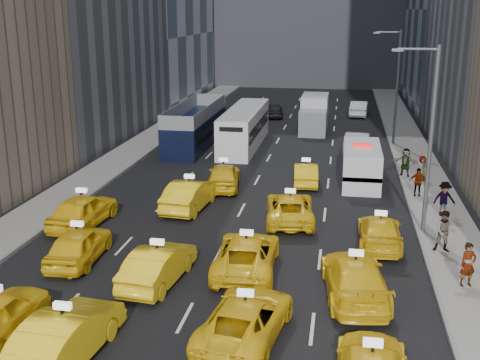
# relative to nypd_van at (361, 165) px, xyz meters

# --- Properties ---
(ground) EXTENTS (160.00, 160.00, 0.00)m
(ground) POSITION_rel_nypd_van_xyz_m (-6.49, -20.42, -1.14)
(ground) COLOR black
(ground) RESTS_ON ground
(sidewalk_west) EXTENTS (3.00, 90.00, 0.15)m
(sidewalk_west) POSITION_rel_nypd_van_xyz_m (-16.99, 4.58, -1.07)
(sidewalk_west) COLOR gray
(sidewalk_west) RESTS_ON ground
(sidewalk_east) EXTENTS (3.00, 90.00, 0.15)m
(sidewalk_east) POSITION_rel_nypd_van_xyz_m (4.01, 4.58, -1.07)
(sidewalk_east) COLOR gray
(sidewalk_east) RESTS_ON ground
(curb_west) EXTENTS (0.15, 90.00, 0.18)m
(curb_west) POSITION_rel_nypd_van_xyz_m (-15.54, 4.58, -1.05)
(curb_west) COLOR slate
(curb_west) RESTS_ON ground
(curb_east) EXTENTS (0.15, 90.00, 0.18)m
(curb_east) POSITION_rel_nypd_van_xyz_m (2.56, 4.58, -1.05)
(curb_east) COLOR slate
(curb_east) RESTS_ON ground
(streetlight_near) EXTENTS (2.15, 0.22, 9.00)m
(streetlight_near) POSITION_rel_nypd_van_xyz_m (2.69, -8.42, 3.78)
(streetlight_near) COLOR #595B60
(streetlight_near) RESTS_ON ground
(streetlight_far) EXTENTS (2.15, 0.22, 9.00)m
(streetlight_far) POSITION_rel_nypd_van_xyz_m (2.69, 11.58, 3.78)
(streetlight_far) COLOR #595B60
(streetlight_far) RESTS_ON ground
(taxi_5) EXTENTS (2.20, 5.15, 1.65)m
(taxi_5) POSITION_rel_nypd_van_xyz_m (-9.43, -21.63, -0.32)
(taxi_5) COLOR yellow
(taxi_5) RESTS_ON ground
(taxi_6) EXTENTS (3.06, 5.42, 1.43)m
(taxi_6) POSITION_rel_nypd_van_xyz_m (-4.16, -19.40, -0.43)
(taxi_6) COLOR yellow
(taxi_6) RESTS_ON ground
(taxi_8) EXTENTS (2.00, 4.53, 1.51)m
(taxi_8) POSITION_rel_nypd_van_xyz_m (-12.25, -14.40, -0.39)
(taxi_8) COLOR yellow
(taxi_8) RESTS_ON ground
(taxi_9) EXTENTS (2.13, 4.77, 1.52)m
(taxi_9) POSITION_rel_nypd_van_xyz_m (-8.25, -15.84, -0.38)
(taxi_9) COLOR yellow
(taxi_9) RESTS_ON ground
(taxi_10) EXTENTS (2.66, 5.40, 1.48)m
(taxi_10) POSITION_rel_nypd_van_xyz_m (-4.97, -14.12, -0.41)
(taxi_10) COLOR yellow
(taxi_10) RESTS_ON ground
(taxi_11) EXTENTS (2.86, 5.69, 1.58)m
(taxi_11) POSITION_rel_nypd_van_xyz_m (-0.56, -15.78, -0.35)
(taxi_11) COLOR yellow
(taxi_11) RESTS_ON ground
(taxi_12) EXTENTS (2.29, 4.96, 1.65)m
(taxi_12) POSITION_rel_nypd_van_xyz_m (-13.92, -10.17, -0.32)
(taxi_12) COLOR yellow
(taxi_12) RESTS_ON ground
(taxi_13) EXTENTS (2.20, 5.09, 1.63)m
(taxi_13) POSITION_rel_nypd_van_xyz_m (-9.30, -6.70, -0.33)
(taxi_13) COLOR yellow
(taxi_13) RESTS_ON ground
(taxi_14) EXTENTS (2.90, 5.32, 1.42)m
(taxi_14) POSITION_rel_nypd_van_xyz_m (-3.74, -7.74, -0.44)
(taxi_14) COLOR yellow
(taxi_14) RESTS_ON ground
(taxi_15) EXTENTS (1.92, 4.68, 1.36)m
(taxi_15) POSITION_rel_nypd_van_xyz_m (0.64, -10.34, -0.47)
(taxi_15) COLOR yellow
(taxi_15) RESTS_ON ground
(taxi_16) EXTENTS (2.44, 4.81, 1.57)m
(taxi_16) POSITION_rel_nypd_van_xyz_m (-8.24, -2.56, -0.36)
(taxi_16) COLOR yellow
(taxi_16) RESTS_ON ground
(taxi_17) EXTENTS (1.75, 4.21, 1.35)m
(taxi_17) POSITION_rel_nypd_van_xyz_m (-3.38, -0.83, -0.47)
(taxi_17) COLOR yellow
(taxi_17) RESTS_ON ground
(nypd_van) EXTENTS (2.85, 6.08, 2.53)m
(nypd_van) POSITION_rel_nypd_van_xyz_m (0.00, 0.00, 0.00)
(nypd_van) COLOR silver
(nypd_van) RESTS_ON ground
(double_decker) EXTENTS (3.66, 11.57, 3.31)m
(double_decker) POSITION_rel_nypd_van_xyz_m (-12.75, 8.69, 0.50)
(double_decker) COLOR black
(double_decker) RESTS_ON ground
(city_bus) EXTENTS (3.10, 11.66, 2.98)m
(city_bus) POSITION_rel_nypd_van_xyz_m (-8.90, 9.20, 0.33)
(city_bus) COLOR silver
(city_bus) RESTS_ON ground
(box_truck) EXTENTS (2.98, 6.91, 3.06)m
(box_truck) POSITION_rel_nypd_van_xyz_m (-3.79, 16.38, 0.36)
(box_truck) COLOR silver
(box_truck) RESTS_ON ground
(misc_car_0) EXTENTS (2.16, 5.09, 1.63)m
(misc_car_0) POSITION_rel_nypd_van_xyz_m (-0.10, 8.18, -0.33)
(misc_car_0) COLOR #A4A6AC
(misc_car_0) RESTS_ON ground
(misc_car_1) EXTENTS (2.78, 5.73, 1.57)m
(misc_car_1) POSITION_rel_nypd_van_xyz_m (-13.33, 18.46, -0.36)
(misc_car_1) COLOR black
(misc_car_1) RESTS_ON ground
(misc_car_2) EXTENTS (2.65, 5.38, 1.50)m
(misc_car_2) POSITION_rel_nypd_van_xyz_m (-4.00, 25.14, -0.39)
(misc_car_2) COLOR slate
(misc_car_2) RESTS_ON ground
(misc_car_3) EXTENTS (2.18, 4.32, 1.41)m
(misc_car_3) POSITION_rel_nypd_van_xyz_m (-8.03, 22.58, -0.44)
(misc_car_3) COLOR black
(misc_car_3) RESTS_ON ground
(misc_car_4) EXTENTS (2.05, 4.86, 1.56)m
(misc_car_4) POSITION_rel_nypd_van_xyz_m (0.33, 24.76, -0.36)
(misc_car_4) COLOR #A9ACB1
(misc_car_4) RESTS_ON ground
(pedestrian_0) EXTENTS (0.75, 0.61, 1.77)m
(pedestrian_0) POSITION_rel_nypd_van_xyz_m (3.75, -14.37, -0.11)
(pedestrian_0) COLOR gray
(pedestrian_0) RESTS_ON sidewalk_east
(pedestrian_1) EXTENTS (0.95, 0.57, 1.89)m
(pedestrian_1) POSITION_rel_nypd_van_xyz_m (3.39, -10.96, -0.05)
(pedestrian_1) COLOR gray
(pedestrian_1) RESTS_ON sidewalk_east
(pedestrian_2) EXTENTS (1.27, 0.76, 1.85)m
(pedestrian_2) POSITION_rel_nypd_van_xyz_m (4.09, -6.00, -0.07)
(pedestrian_2) COLOR gray
(pedestrian_2) RESTS_ON sidewalk_east
(pedestrian_3) EXTENTS (1.00, 0.50, 1.66)m
(pedestrian_3) POSITION_rel_nypd_van_xyz_m (3.13, -2.65, -0.17)
(pedestrian_3) COLOR gray
(pedestrian_3) RESTS_ON sidewalk_east
(pedestrian_4) EXTENTS (0.86, 0.64, 1.56)m
(pedestrian_4) POSITION_rel_nypd_van_xyz_m (3.76, 0.85, -0.21)
(pedestrian_4) COLOR gray
(pedestrian_4) RESTS_ON sidewalk_east
(pedestrian_5) EXTENTS (1.75, 0.95, 1.82)m
(pedestrian_5) POSITION_rel_nypd_van_xyz_m (2.82, 1.64, -0.09)
(pedestrian_5) COLOR gray
(pedestrian_5) RESTS_ON sidewalk_east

